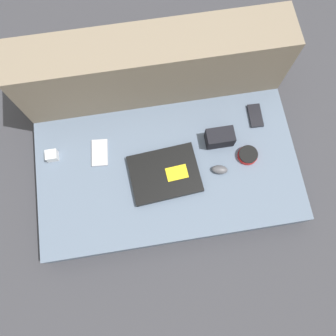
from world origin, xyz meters
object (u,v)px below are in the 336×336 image
Objects in this scene: laptop at (165,174)px; charger_brick at (52,156)px; speaker_puck at (248,155)px; phone_black at (100,153)px; computer_mouse at (220,170)px; camera_pouch at (220,138)px; phone_silver at (255,116)px.

charger_brick is at bearing 157.40° from laptop.
phone_black is at bearing 169.80° from speaker_puck.
charger_brick reaches higher than computer_mouse.
speaker_puck is 0.14m from camera_pouch.
charger_brick reaches higher than speaker_puck.
computer_mouse is 0.89× the size of speaker_puck.
phone_silver is at bearing 25.73° from camera_pouch.
charger_brick is at bearing -174.44° from phone_silver.
charger_brick is (-0.73, 0.04, -0.02)m from camera_pouch.
charger_brick is at bearing -179.57° from computer_mouse.
phone_silver is 0.89× the size of phone_black.
phone_black is at bearing 177.38° from camera_pouch.
computer_mouse is 0.67× the size of phone_silver.
camera_pouch is (-0.19, -0.09, 0.03)m from phone_silver.
speaker_puck is (0.13, 0.05, 0.00)m from computer_mouse.
speaker_puck is at bearing -0.14° from laptop.
camera_pouch reaches higher than phone_silver.
computer_mouse is at bearing -13.77° from charger_brick.
charger_brick is (-0.84, 0.13, 0.01)m from speaker_puck.
laptop and computer_mouse have the same top height.
computer_mouse is at bearing -8.72° from laptop.
phone_black is 0.53m from camera_pouch.
camera_pouch reaches higher than laptop.
speaker_puck is 0.71× the size of camera_pouch.
speaker_puck is (0.37, 0.03, 0.00)m from laptop.
speaker_puck is at bearing -39.54° from camera_pouch.
charger_brick reaches higher than laptop.
laptop reaches higher than phone_black.
phone_black is (-0.27, 0.14, -0.01)m from laptop.
phone_silver reaches higher than phone_black.
camera_pouch is at bearing 2.42° from phone_black.
camera_pouch reaches higher than speaker_puck.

